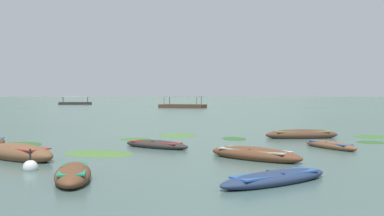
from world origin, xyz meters
name	(u,v)px	position (x,y,z in m)	size (l,w,h in m)	color
ground_plane	(198,96)	(0.00, 1500.00, 0.00)	(6000.00, 6000.00, 0.00)	#425B56
mountain_2	(188,37)	(-51.21, 2191.96, 302.10)	(2184.27, 2184.27, 604.20)	slate
mountain_3	(358,39)	(683.95, 1846.09, 244.51)	(1350.63, 1350.63, 489.03)	#56665B
rowboat_0	(302,135)	(5.68, 19.95, 0.21)	(4.48, 1.59, 0.66)	#4C3323
rowboat_1	(275,178)	(1.75, 6.82, 0.14)	(3.85, 3.12, 0.45)	navy
rowboat_2	(330,145)	(5.85, 15.06, 0.14)	(2.16, 3.30, 0.44)	brown
rowboat_3	(19,153)	(-7.60, 11.36, 0.24)	(4.06, 3.35, 0.79)	brown
rowboat_4	(156,145)	(-2.50, 15.14, 0.15)	(3.62, 2.79, 0.47)	#2D2826
rowboat_5	(255,154)	(1.77, 11.47, 0.19)	(3.94, 3.51, 0.61)	brown
rowboat_7	(73,174)	(-4.19, 7.13, 0.18)	(1.76, 3.38, 0.58)	brown
ferry_0	(183,106)	(-3.64, 83.01, 0.45)	(10.13, 6.67, 2.54)	#4C3323
ferry_1	(75,103)	(-35.14, 114.92, 0.45)	(9.25, 4.40, 2.54)	#2D2826
mooring_buoy	(30,167)	(-6.12, 8.81, 0.10)	(0.50, 0.50, 0.87)	silver
weed_patch_0	(178,136)	(-1.73, 21.49, 0.00)	(2.34, 2.79, 0.14)	#477033
weed_patch_1	(135,139)	(-4.09, 19.14, 0.00)	(1.39, 1.78, 0.14)	#38662D
weed_patch_2	(99,154)	(-4.78, 12.97, 0.00)	(3.22, 2.21, 0.14)	#477033
weed_patch_3	(234,139)	(1.64, 19.44, 0.00)	(1.37, 2.07, 0.14)	#2D5628
weed_patch_4	(376,137)	(10.34, 20.63, 0.00)	(2.55, 2.27, 0.14)	#38662D
weed_patch_5	(371,142)	(8.85, 17.64, 0.00)	(1.49, 1.38, 0.14)	#2D5628
weed_patch_6	(14,146)	(-9.72, 15.86, 0.00)	(3.46, 2.58, 0.14)	#2D5628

